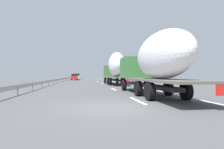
% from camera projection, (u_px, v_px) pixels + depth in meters
% --- Properties ---
extents(ground_plane, '(260.00, 260.00, 0.00)m').
position_uv_depth(ground_plane, '(89.00, 81.00, 48.29)').
color(ground_plane, '#4C4C4F').
extents(lane_stripe_0, '(3.20, 0.20, 0.01)m').
position_uv_depth(lane_stripe_0, '(137.00, 101.00, 10.95)').
color(lane_stripe_0, white).
rests_on(lane_stripe_0, ground_plane).
extents(lane_stripe_1, '(3.20, 0.20, 0.01)m').
position_uv_depth(lane_stripe_1, '(113.00, 89.00, 19.75)').
color(lane_stripe_1, white).
rests_on(lane_stripe_1, ground_plane).
extents(lane_stripe_2, '(3.20, 0.20, 0.01)m').
position_uv_depth(lane_stripe_2, '(102.00, 84.00, 32.53)').
color(lane_stripe_2, white).
rests_on(lane_stripe_2, ground_plane).
extents(lane_stripe_3, '(3.20, 0.20, 0.01)m').
position_uv_depth(lane_stripe_3, '(98.00, 82.00, 41.08)').
color(lane_stripe_3, white).
rests_on(lane_stripe_3, ground_plane).
extents(lane_stripe_4, '(3.20, 0.20, 0.01)m').
position_uv_depth(lane_stripe_4, '(97.00, 81.00, 45.56)').
color(lane_stripe_4, white).
rests_on(lane_stripe_4, ground_plane).
extents(lane_stripe_5, '(3.20, 0.20, 0.01)m').
position_uv_depth(lane_stripe_5, '(93.00, 80.00, 60.59)').
color(lane_stripe_5, white).
rests_on(lane_stripe_5, ground_plane).
extents(lane_stripe_6, '(3.20, 0.20, 0.01)m').
position_uv_depth(lane_stripe_6, '(93.00, 79.00, 66.93)').
color(lane_stripe_6, white).
rests_on(lane_stripe_6, ground_plane).
extents(lane_stripe_7, '(3.20, 0.20, 0.01)m').
position_uv_depth(lane_stripe_7, '(92.00, 79.00, 70.83)').
color(lane_stripe_7, white).
rests_on(lane_stripe_7, ground_plane).
extents(edge_line_right, '(110.00, 0.20, 0.01)m').
position_uv_depth(edge_line_right, '(108.00, 80.00, 54.03)').
color(edge_line_right, white).
rests_on(edge_line_right, ground_plane).
extents(truck_lead, '(12.18, 2.55, 4.83)m').
position_uv_depth(truck_lead, '(115.00, 67.00, 29.78)').
color(truck_lead, '#387038').
rests_on(truck_lead, ground_plane).
extents(truck_trailing, '(13.17, 2.55, 4.18)m').
position_uv_depth(truck_trailing, '(154.00, 61.00, 13.36)').
color(truck_trailing, '#387038').
rests_on(truck_trailing, ground_plane).
extents(car_red_compact, '(4.40, 1.75, 1.78)m').
position_uv_depth(car_red_compact, '(74.00, 77.00, 55.05)').
color(car_red_compact, red).
rests_on(car_red_compact, ground_plane).
extents(car_silver_hatch, '(4.67, 1.82, 1.95)m').
position_uv_depth(car_silver_hatch, '(77.00, 76.00, 64.20)').
color(car_silver_hatch, '#ADB2B7').
rests_on(car_silver_hatch, ground_plane).
extents(road_sign, '(0.10, 0.90, 3.33)m').
position_uv_depth(road_sign, '(113.00, 72.00, 52.73)').
color(road_sign, gray).
rests_on(road_sign, ground_plane).
extents(tree_0, '(3.30, 3.30, 7.14)m').
position_uv_depth(tree_0, '(136.00, 64.00, 50.15)').
color(tree_0, '#472D19').
rests_on(tree_0, ground_plane).
extents(tree_1, '(3.28, 3.28, 5.02)m').
position_uv_depth(tree_1, '(112.00, 71.00, 79.25)').
color(tree_1, '#472D19').
rests_on(tree_1, ground_plane).
extents(tree_2, '(3.04, 3.04, 5.93)m').
position_uv_depth(tree_2, '(117.00, 69.00, 73.81)').
color(tree_2, '#472D19').
rests_on(tree_2, ground_plane).
extents(guardrail_median, '(94.00, 0.10, 0.76)m').
position_uv_depth(guardrail_median, '(65.00, 78.00, 50.39)').
color(guardrail_median, '#9EA0A5').
rests_on(guardrail_median, ground_plane).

